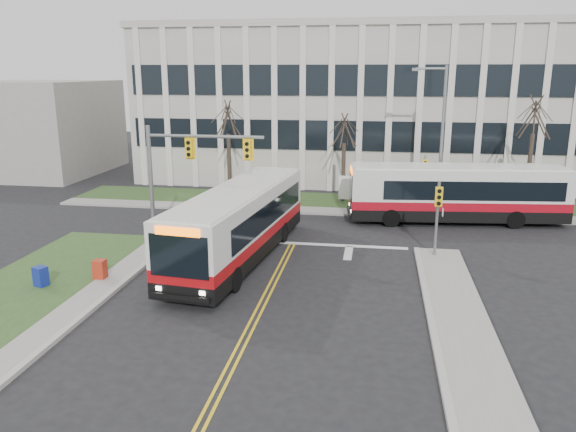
{
  "coord_description": "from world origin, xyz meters",
  "views": [
    {
      "loc": [
        4.19,
        -19.91,
        8.89
      ],
      "look_at": [
        0.05,
        6.26,
        2.0
      ],
      "focal_mm": 35.0,
      "sensor_mm": 36.0,
      "label": 1
    }
  ],
  "objects_px": {
    "bus_main": "(239,225)",
    "newspaper_box_red": "(100,271)",
    "bus_cross": "(457,195)",
    "newspaper_box_blue": "(41,278)",
    "directory_sign": "(350,188)",
    "streetlight": "(440,132)"
  },
  "relations": [
    {
      "from": "bus_main",
      "to": "newspaper_box_red",
      "type": "distance_m",
      "value": 6.66
    },
    {
      "from": "bus_cross",
      "to": "newspaper_box_blue",
      "type": "distance_m",
      "value": 23.1
    },
    {
      "from": "bus_main",
      "to": "newspaper_box_red",
      "type": "bearing_deg",
      "value": -137.06
    },
    {
      "from": "bus_main",
      "to": "newspaper_box_blue",
      "type": "bearing_deg",
      "value": -138.58
    },
    {
      "from": "directory_sign",
      "to": "bus_main",
      "type": "height_order",
      "value": "bus_main"
    },
    {
      "from": "bus_cross",
      "to": "newspaper_box_red",
      "type": "xyz_separation_m",
      "value": [
        -16.5,
        -12.52,
        -1.21
      ]
    },
    {
      "from": "directory_sign",
      "to": "newspaper_box_red",
      "type": "xyz_separation_m",
      "value": [
        -9.96,
        -16.02,
        -0.7
      ]
    },
    {
      "from": "newspaper_box_blue",
      "to": "newspaper_box_red",
      "type": "distance_m",
      "value": 2.37
    },
    {
      "from": "directory_sign",
      "to": "bus_cross",
      "type": "bearing_deg",
      "value": -28.15
    },
    {
      "from": "directory_sign",
      "to": "newspaper_box_blue",
      "type": "xyz_separation_m",
      "value": [
        -12.0,
        -17.22,
        -0.7
      ]
    },
    {
      "from": "bus_main",
      "to": "newspaper_box_blue",
      "type": "relative_size",
      "value": 13.44
    },
    {
      "from": "bus_cross",
      "to": "newspaper_box_red",
      "type": "bearing_deg",
      "value": -58.72
    },
    {
      "from": "streetlight",
      "to": "newspaper_box_blue",
      "type": "height_order",
      "value": "streetlight"
    },
    {
      "from": "streetlight",
      "to": "bus_main",
      "type": "relative_size",
      "value": 0.72
    },
    {
      "from": "directory_sign",
      "to": "newspaper_box_red",
      "type": "relative_size",
      "value": 2.11
    },
    {
      "from": "newspaper_box_red",
      "to": "directory_sign",
      "type": "bearing_deg",
      "value": 60.18
    },
    {
      "from": "streetlight",
      "to": "newspaper_box_red",
      "type": "distance_m",
      "value": 21.89
    },
    {
      "from": "streetlight",
      "to": "directory_sign",
      "type": "height_order",
      "value": "streetlight"
    },
    {
      "from": "bus_cross",
      "to": "newspaper_box_blue",
      "type": "height_order",
      "value": "bus_cross"
    },
    {
      "from": "streetlight",
      "to": "bus_main",
      "type": "height_order",
      "value": "streetlight"
    },
    {
      "from": "directory_sign",
      "to": "newspaper_box_blue",
      "type": "distance_m",
      "value": 21.0
    },
    {
      "from": "bus_main",
      "to": "directory_sign",
      "type": "bearing_deg",
      "value": 75.62
    }
  ]
}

